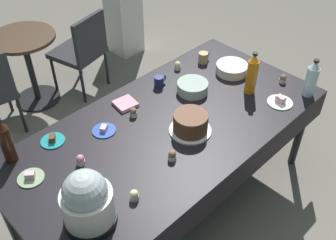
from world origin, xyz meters
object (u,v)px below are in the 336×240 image
object	(u,v)px
maroon_chair_right	(82,48)
round_cafe_table	(27,57)
frosted_layer_cake	(191,123)
cupcake_lemon	(133,112)
cupcake_cocoa	(178,66)
cupcake_vanilla	(283,79)
soda_bottle_orange_juice	(252,74)
soda_bottle_water	(311,79)
water_cooler	(123,4)
dessert_plate_cobalt	(104,130)
cupcake_berry	(80,160)
slow_cooker	(87,201)
dessert_plate_sage	(31,177)
coffee_mug_navy	(159,81)
cupcake_rose	(134,195)
dessert_plate_teal	(53,140)
soda_bottle_cola	(6,142)
coffee_mug_tan	(204,57)
glass_salad_bowl	(193,87)
ceramic_snack_bowl	(232,68)
dessert_plate_white	(280,101)
potluck_table	(168,133)
cupcake_mint	(172,155)

from	to	relation	value
maroon_chair_right	round_cafe_table	bearing A→B (deg)	154.57
frosted_layer_cake	cupcake_lemon	bearing A→B (deg)	113.31
maroon_chair_right	cupcake_cocoa	bearing A→B (deg)	-84.61
cupcake_vanilla	soda_bottle_orange_juice	xyz separation A→B (m)	(-0.27, 0.11, 0.12)
soda_bottle_water	water_cooler	size ratio (longest dim) A/B	0.23
dessert_plate_cobalt	cupcake_berry	size ratio (longest dim) A/B	2.28
slow_cooker	dessert_plate_sage	bearing A→B (deg)	98.76
soda_bottle_water	coffee_mug_navy	size ratio (longest dim) A/B	2.68
cupcake_rose	soda_bottle_water	xyz separation A→B (m)	(1.51, -0.17, 0.10)
dessert_plate_cobalt	dessert_plate_teal	xyz separation A→B (m)	(-0.29, 0.15, 0.00)
cupcake_lemon	soda_bottle_cola	size ratio (longest dim) A/B	0.21
cupcake_rose	dessert_plate_teal	bearing A→B (deg)	95.40
coffee_mug_navy	maroon_chair_right	xyz separation A→B (m)	(0.15, 1.25, -0.30)
coffee_mug_tan	cupcake_cocoa	bearing A→B (deg)	161.82
soda_bottle_orange_juice	cupcake_cocoa	bearing A→B (deg)	105.24
frosted_layer_cake	maroon_chair_right	xyz separation A→B (m)	(0.35, 1.75, -0.32)
cupcake_lemon	glass_salad_bowl	bearing A→B (deg)	-10.57
ceramic_snack_bowl	dessert_plate_sage	bearing A→B (deg)	175.61
coffee_mug_navy	glass_salad_bowl	bearing A→B (deg)	-61.43
ceramic_snack_bowl	round_cafe_table	size ratio (longest dim) A/B	0.34
dessert_plate_white	soda_bottle_orange_juice	xyz separation A→B (m)	(-0.04, 0.23, 0.14)
frosted_layer_cake	cupcake_rose	distance (m)	0.64
cupcake_vanilla	cupcake_cocoa	xyz separation A→B (m)	(-0.43, 0.68, 0.00)
dessert_plate_cobalt	coffee_mug_tan	world-z (taller)	coffee_mug_tan
dessert_plate_white	cupcake_rose	xyz separation A→B (m)	(-1.28, 0.08, 0.02)
potluck_table	slow_cooker	distance (m)	0.86
coffee_mug_tan	potluck_table	bearing A→B (deg)	-154.86
cupcake_vanilla	round_cafe_table	xyz separation A→B (m)	(-1.01, 2.09, -0.28)
soda_bottle_water	soda_bottle_orange_juice	world-z (taller)	soda_bottle_orange_juice
slow_cooker	soda_bottle_orange_juice	distance (m)	1.49
soda_bottle_water	round_cafe_table	xyz separation A→B (m)	(-1.01, 2.30, -0.39)
dessert_plate_white	dessert_plate_teal	world-z (taller)	dessert_plate_white
slow_cooker	soda_bottle_orange_juice	world-z (taller)	slow_cooker
ceramic_snack_bowl	soda_bottle_water	bearing A→B (deg)	-73.99
soda_bottle_orange_juice	water_cooler	xyz separation A→B (m)	(0.53, 2.10, -0.31)
glass_salad_bowl	cupcake_mint	world-z (taller)	glass_salad_bowl
soda_bottle_water	round_cafe_table	distance (m)	2.54
cupcake_mint	maroon_chair_right	world-z (taller)	maroon_chair_right
cupcake_cocoa	soda_bottle_water	world-z (taller)	soda_bottle_water
glass_salad_bowl	ceramic_snack_bowl	bearing A→B (deg)	-6.28
cupcake_lemon	soda_bottle_cola	distance (m)	0.81
dessert_plate_white	soda_bottle_water	xyz separation A→B (m)	(0.23, -0.08, 0.12)
dessert_plate_sage	coffee_mug_navy	world-z (taller)	coffee_mug_navy
frosted_layer_cake	cupcake_berry	distance (m)	0.72
ceramic_snack_bowl	water_cooler	bearing A→B (deg)	77.07
dessert_plate_cobalt	maroon_chair_right	bearing A→B (deg)	61.16
cupcake_cocoa	coffee_mug_navy	size ratio (longest dim) A/B	0.62
water_cooler	cupcake_lemon	bearing A→B (deg)	-127.47
soda_bottle_orange_juice	maroon_chair_right	bearing A→B (deg)	98.66
cupcake_berry	round_cafe_table	distance (m)	1.83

